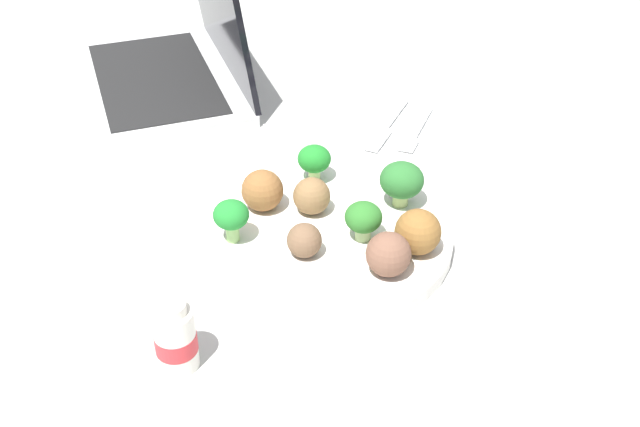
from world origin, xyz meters
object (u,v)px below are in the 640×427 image
object	(u,v)px
meatball_front_right	(302,240)
napkin	(403,129)
meatball_near_rim	(312,196)
fork	(415,130)
plate	(320,235)
meatball_back_left	(388,254)
broccoli_floret_near_rim	(231,216)
broccoli_floret_far_rim	(314,160)
broccoli_floret_front_left	(365,216)
meatball_center	(418,231)
knife	(388,126)
meatball_front_left	(262,190)
broccoli_floret_back_right	(402,181)
yogurt_bottle	(175,338)
laptop	(173,59)

from	to	relation	value
meatball_front_right	napkin	bearing A→B (deg)	175.67
meatball_near_rim	fork	bearing A→B (deg)	165.55
plate	meatball_back_left	bearing A→B (deg)	63.67
plate	broccoli_floret_near_rim	world-z (taller)	broccoli_floret_near_rim
broccoli_floret_near_rim	meatball_near_rim	world-z (taller)	broccoli_floret_near_rim
broccoli_floret_far_rim	fork	size ratio (longest dim) A/B	0.36
broccoli_floret_far_rim	fork	xyz separation A→B (m)	(-0.16, 0.08, -0.04)
broccoli_floret_front_left	napkin	bearing A→B (deg)	-174.07
meatball_center	knife	bearing A→B (deg)	-157.73
broccoli_floret_far_rim	knife	bearing A→B (deg)	165.87
plate	meatball_front_left	xyz separation A→B (m)	(-0.01, -0.07, 0.03)
plate	broccoli_floret_back_right	distance (m)	0.11
broccoli_floret_far_rim	meatball_center	distance (m)	0.17
meatball_front_left	meatball_center	world-z (taller)	meatball_center
broccoli_floret_front_left	knife	xyz separation A→B (m)	(-0.25, -0.04, -0.03)
plate	meatball_front_left	world-z (taller)	meatball_front_left
fork	broccoli_floret_far_rim	bearing A→B (deg)	-25.20
broccoli_floret_far_rim	meatball_front_right	bearing A→B (deg)	15.56
broccoli_floret_back_right	knife	distance (m)	0.19
broccoli_floret_near_rim	yogurt_bottle	xyz separation A→B (m)	(0.16, 0.02, -0.01)
broccoli_floret_front_left	meatball_center	xyz separation A→B (m)	(0.00, 0.06, -0.00)
meatball_front_left	knife	world-z (taller)	meatball_front_left
meatball_near_rim	broccoli_floret_back_right	bearing A→B (deg)	118.15
broccoli_floret_far_rim	meatball_back_left	world-z (taller)	meatball_back_left
meatball_near_rim	knife	size ratio (longest dim) A/B	0.28
broccoli_floret_near_rim	meatball_center	world-z (taller)	same
meatball_front_left	meatball_front_right	bearing A→B (deg)	49.33
napkin	yogurt_bottle	distance (m)	0.47
meatball_back_left	yogurt_bottle	distance (m)	0.22
broccoli_floret_front_left	meatball_center	size ratio (longest dim) A/B	0.91
meatball_back_left	napkin	distance (m)	0.31
broccoli_floret_back_right	fork	distance (m)	0.18
broccoli_floret_far_rim	yogurt_bottle	world-z (taller)	yogurt_bottle
broccoli_floret_near_rim	yogurt_bottle	size ratio (longest dim) A/B	0.66
meatball_near_rim	yogurt_bottle	distance (m)	0.24
broccoli_floret_far_rim	knife	xyz separation A→B (m)	(-0.16, 0.04, -0.04)
meatball_back_left	fork	world-z (taller)	meatball_back_left
meatball_front_left	fork	world-z (taller)	meatball_front_left
broccoli_floret_near_rim	napkin	distance (m)	0.33
yogurt_bottle	laptop	distance (m)	0.55
meatball_front_left	yogurt_bottle	world-z (taller)	yogurt_bottle
meatball_back_left	fork	bearing A→B (deg)	-170.81
broccoli_floret_front_left	broccoli_floret_far_rim	bearing A→B (deg)	-133.88
broccoli_floret_back_right	napkin	distance (m)	0.20
napkin	meatball_center	bearing A→B (deg)	18.01
plate	meatball_near_rim	distance (m)	0.04
meatball_front_left	knife	size ratio (longest dim) A/B	0.31
meatball_front_left	laptop	distance (m)	0.36
broccoli_floret_back_right	meatball_back_left	world-z (taller)	broccoli_floret_back_right
plate	meatball_front_right	distance (m)	0.05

